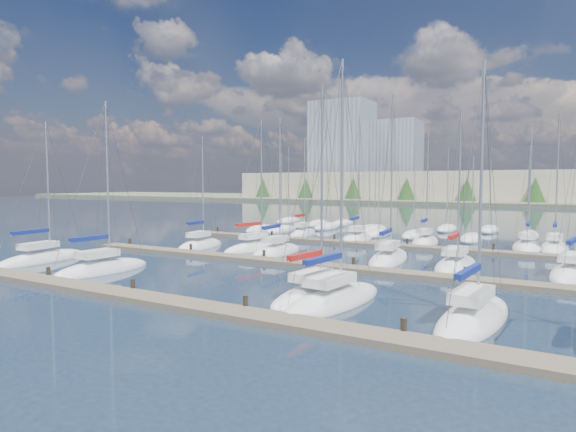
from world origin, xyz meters
The scene contains 22 objects.
ground centered at (0.00, 60.00, 0.00)m, with size 400.00×400.00×0.00m, color #213042.
dock_near centered at (0.00, 2.01, 0.15)m, with size 44.00×1.93×1.10m.
dock_mid centered at (0.00, 16.01, 0.15)m, with size 44.00×1.93×1.10m.
dock_far centered at (0.00, 30.01, 0.15)m, with size 44.00×1.93×1.10m.
sailboat_a centered at (-19.44, 7.31, 0.18)m, with size 3.52×8.72×12.18m.
sailboat_h centered at (-13.82, 20.36, 0.18)m, with size 3.45×7.09×11.73m.
sailboat_c centered at (-11.38, 6.67, 0.18)m, with size 3.18×7.88×13.05m.
sailboat_k centered at (5.09, 21.82, 0.18)m, with size 3.80×9.88×14.45m.
sailboat_e centered at (7.05, 6.76, 0.18)m, with size 3.74×8.94×13.74m.
sailboat_o centered at (-2.56, 33.77, 0.19)m, with size 3.77×8.16×14.71m.
sailboat_l centered at (10.57, 21.11, 0.18)m, with size 2.76×8.22×12.47m.
sailboat_m centered at (18.24, 22.06, 0.18)m, with size 3.83×8.80×11.91m.
sailboat_n centered at (-10.09, 34.95, 0.20)m, with size 2.94×7.03×12.58m.
sailboat_p centered at (4.85, 34.62, 0.19)m, with size 3.14×7.54×12.63m.
sailboat_f centered at (14.11, 6.90, 0.18)m, with size 3.24×9.15×12.82m.
sailboat_q centered at (14.47, 35.20, 0.17)m, with size 3.10×7.44×10.79m.
sailboat_d centered at (5.68, 7.25, 0.19)m, with size 3.28×7.79×12.53m.
sailboat_i centered at (-8.02, 21.79, 0.19)m, with size 3.96×8.37×13.28m.
sailboat_r centered at (16.80, 35.85, 0.19)m, with size 2.50×8.47×13.84m.
sailboat_j centered at (-5.01, 20.57, 0.18)m, with size 3.19×7.90×13.10m.
distant_boats centered at (-4.34, 43.76, 0.29)m, with size 36.93×20.75×13.30m.
shoreline centered at (-13.29, 149.77, 7.44)m, with size 400.00×60.00×38.00m.
Camera 1 is at (17.68, -16.43, 6.46)m, focal length 30.00 mm.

